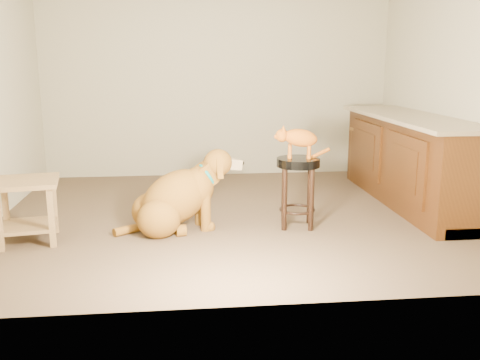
{
  "coord_description": "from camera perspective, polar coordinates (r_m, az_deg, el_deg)",
  "views": [
    {
      "loc": [
        -0.47,
        -5.06,
        1.5
      ],
      "look_at": [
        0.03,
        -0.4,
        0.45
      ],
      "focal_mm": 40.0,
      "sensor_mm": 36.0,
      "label": 1
    }
  ],
  "objects": [
    {
      "name": "tabby_kitten",
      "position": [
        4.81,
        6.14,
        4.39
      ],
      "size": [
        0.52,
        0.2,
        0.32
      ],
      "rotation": [
        0.0,
        0.0,
        -0.17
      ],
      "color": "#A45010",
      "rests_on": "padded_stool"
    },
    {
      "name": "wood_stool",
      "position": [
        6.89,
        13.6,
        2.68
      ],
      "size": [
        0.44,
        0.44,
        0.68
      ],
      "rotation": [
        0.0,
        0.0,
        0.23
      ],
      "color": "brown",
      "rests_on": "ground"
    },
    {
      "name": "side_table",
      "position": [
        4.8,
        -21.78,
        -2.11
      ],
      "size": [
        0.6,
        0.6,
        0.54
      ],
      "rotation": [
        0.0,
        0.0,
        0.17
      ],
      "color": "olive",
      "rests_on": "ground"
    },
    {
      "name": "floor",
      "position": [
        5.3,
        -0.84,
        -3.82
      ],
      "size": [
        4.5,
        4.0,
        0.01
      ],
      "primitive_type": "cube",
      "color": "brown",
      "rests_on": "ground"
    },
    {
      "name": "room_shell",
      "position": [
        5.08,
        -0.9,
        14.61
      ],
      "size": [
        4.54,
        4.04,
        2.62
      ],
      "color": "#B4AF91",
      "rests_on": "ground"
    },
    {
      "name": "cabinet_run",
      "position": [
        5.97,
        17.79,
        1.79
      ],
      "size": [
        0.7,
        2.56,
        0.94
      ],
      "color": "#48260C",
      "rests_on": "ground"
    },
    {
      "name": "padded_stool",
      "position": [
        4.88,
        6.18,
        0.19
      ],
      "size": [
        0.39,
        0.39,
        0.64
      ],
      "rotation": [
        0.0,
        0.0,
        -0.17
      ],
      "color": "black",
      "rests_on": "ground"
    },
    {
      "name": "golden_retriever",
      "position": [
        4.81,
        -6.76,
        -2.06
      ],
      "size": [
        1.19,
        0.67,
        0.77
      ],
      "rotation": [
        0.0,
        0.0,
        0.24
      ],
      "color": "brown",
      "rests_on": "ground"
    }
  ]
}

